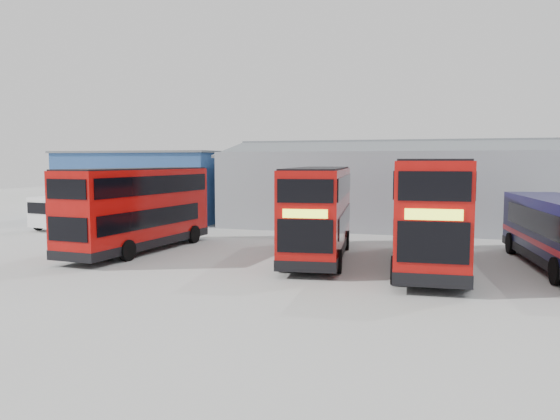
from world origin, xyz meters
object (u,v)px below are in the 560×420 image
object	(u,v)px
double_decker_left	(139,210)
double_decker_centre	(319,213)
maintenance_shed	(455,188)
double_decker_right	(428,214)
office_block	(152,185)
panel_van	(69,210)

from	to	relation	value
double_decker_left	double_decker_centre	xyz separation A→B (m)	(8.81, 0.80, 0.03)
maintenance_shed	double_decker_right	world-z (taller)	maintenance_shed
office_block	double_decker_right	size ratio (longest dim) A/B	1.15
maintenance_shed	double_decker_left	bearing A→B (deg)	-133.72
double_decker_right	panel_van	xyz separation A→B (m)	(-22.92, 6.59, -1.02)
maintenance_shed	panel_van	xyz separation A→B (m)	(-24.09, -8.89, -1.39)
panel_van	double_decker_centre	bearing A→B (deg)	-8.65
office_block	double_decker_right	world-z (taller)	office_block
office_block	maintenance_shed	size ratio (longest dim) A/B	0.40
double_decker_centre	double_decker_right	xyz separation A→B (m)	(4.83, -0.80, 0.18)
double_decker_centre	office_block	bearing A→B (deg)	134.35
double_decker_left	double_decker_centre	bearing A→B (deg)	-170.72
panel_van	double_decker_left	bearing A→B (deg)	-26.29
office_block	panel_van	world-z (taller)	office_block
office_block	double_decker_left	bearing A→B (deg)	-61.92
double_decker_right	panel_van	size ratio (longest dim) A/B	2.06
office_block	maintenance_shed	bearing A→B (deg)	5.21
maintenance_shed	double_decker_centre	xyz separation A→B (m)	(-6.00, -14.69, -0.56)
double_decker_right	double_decker_left	bearing A→B (deg)	176.34
double_decker_left	double_decker_centre	distance (m)	8.85
double_decker_right	panel_van	world-z (taller)	double_decker_right
maintenance_shed	double_decker_right	distance (m)	15.53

